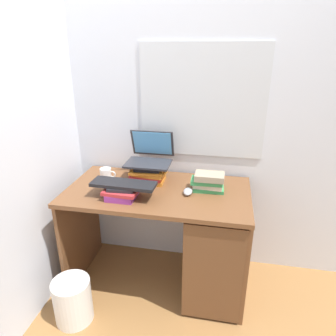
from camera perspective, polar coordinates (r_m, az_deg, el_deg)
ground_plane at (r=2.54m, az=-1.70°, el=-20.05°), size 6.00×6.00×0.00m
wall_back at (r=2.30m, az=0.13°, el=11.89°), size 6.00×0.06×2.60m
wall_left at (r=2.23m, az=-21.86°, el=10.02°), size 0.05×6.00×2.60m
desk at (r=2.22m, az=6.19°, el=-13.30°), size 1.26×0.67×0.78m
book_stack_tall at (r=2.22m, az=-3.74°, el=-1.04°), size 0.26×0.21×0.13m
book_stack_keyboard_riser at (r=2.01m, az=-8.55°, el=-4.39°), size 0.23×0.19×0.08m
book_stack_side at (r=2.09m, az=7.56°, el=-2.58°), size 0.23×0.16×0.13m
laptop at (r=2.23m, az=-3.39°, el=2.49°), size 0.32×0.29×0.22m
keyboard at (r=1.99m, az=-8.31°, el=-2.97°), size 0.42×0.16×0.02m
computer_mouse at (r=2.04m, az=3.74°, el=-4.40°), size 0.06×0.10×0.04m
mug at (r=2.28m, az=-11.50°, el=-1.17°), size 0.12×0.08×0.09m
wastebasket at (r=2.26m, az=-17.36°, el=-22.54°), size 0.25×0.25×0.30m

